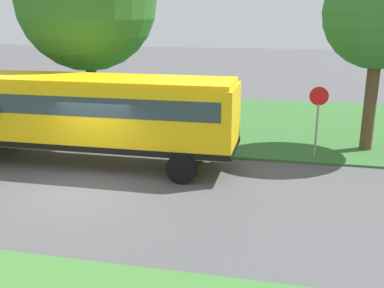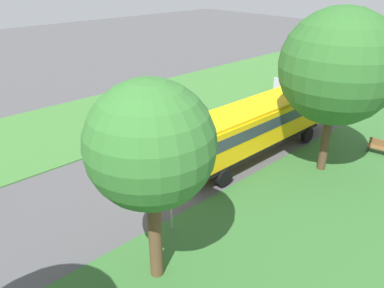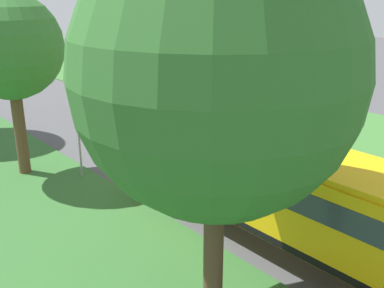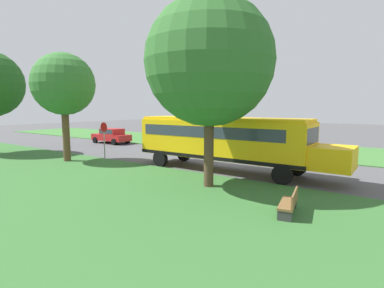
% 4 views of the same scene
% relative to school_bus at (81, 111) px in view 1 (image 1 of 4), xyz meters
% --- Properties ---
extents(ground_plane, '(120.00, 120.00, 0.00)m').
position_rel_school_bus_xyz_m(ground_plane, '(2.41, 1.06, -1.92)').
color(ground_plane, '#4C4C4F').
extents(grass_verge, '(12.00, 80.00, 0.08)m').
position_rel_school_bus_xyz_m(grass_verge, '(-7.59, 1.06, -1.88)').
color(grass_verge, '#33662D').
rests_on(grass_verge, ground).
extents(school_bus, '(2.84, 12.42, 3.16)m').
position_rel_school_bus_xyz_m(school_bus, '(0.00, 0.00, 0.00)').
color(school_bus, yellow).
rests_on(school_bus, ground).
extents(oak_tree_beside_bus, '(5.83, 5.83, 8.71)m').
position_rel_school_bus_xyz_m(oak_tree_beside_bus, '(-3.80, -1.16, 3.86)').
color(oak_tree_beside_bus, '#4C3826').
rests_on(oak_tree_beside_bus, ground).
extents(oak_tree_roadside_mid, '(4.16, 4.16, 7.40)m').
position_rel_school_bus_xyz_m(oak_tree_roadside_mid, '(-3.84, 10.36, 3.45)').
color(oak_tree_roadside_mid, brown).
rests_on(oak_tree_roadside_mid, ground).
extents(stop_sign, '(0.08, 0.68, 2.74)m').
position_rel_school_bus_xyz_m(stop_sign, '(-2.19, 8.26, -0.19)').
color(stop_sign, gray).
rests_on(stop_sign, ground).
extents(park_bench, '(1.67, 0.79, 0.92)m').
position_rel_school_bus_xyz_m(park_bench, '(-5.33, -5.56, -1.45)').
color(park_bench, brown).
rests_on(park_bench, ground).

